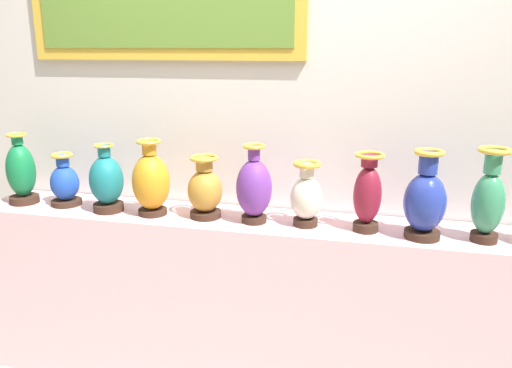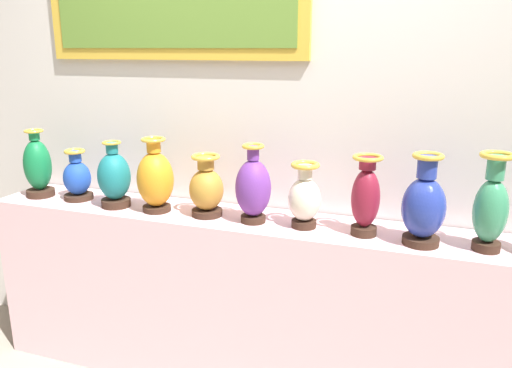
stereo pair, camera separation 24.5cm
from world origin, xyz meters
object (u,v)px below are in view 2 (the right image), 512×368
at_px(vase_burgundy, 366,197).
at_px(vase_ochre, 206,189).
at_px(vase_emerald, 38,167).
at_px(vase_teal, 114,178).
at_px(vase_sapphire, 77,178).
at_px(vase_cobalt, 424,206).
at_px(vase_amber, 155,179).
at_px(vase_violet, 253,188).
at_px(vase_jade, 491,207).
at_px(vase_ivory, 304,198).

bearing_deg(vase_burgundy, vase_ochre, 179.26).
distance_m(vase_emerald, vase_teal, 0.52).
bearing_deg(vase_teal, vase_emerald, 177.72).
relative_size(vase_sapphire, vase_cobalt, 0.71).
xyz_separation_m(vase_burgundy, vase_cobalt, (0.25, -0.03, -0.01)).
distance_m(vase_burgundy, vase_cobalt, 0.25).
relative_size(vase_teal, vase_amber, 0.91).
relative_size(vase_emerald, vase_burgundy, 1.04).
distance_m(vase_teal, vase_burgundy, 1.31).
bearing_deg(vase_teal, vase_violet, 0.78).
height_order(vase_emerald, vase_teal, vase_emerald).
bearing_deg(vase_emerald, vase_burgundy, -0.24).
relative_size(vase_amber, vase_violet, 1.00).
xyz_separation_m(vase_violet, vase_cobalt, (0.78, -0.03, 0.00)).
xyz_separation_m(vase_amber, vase_jade, (1.58, -0.00, 0.02)).
xyz_separation_m(vase_emerald, vase_amber, (0.77, -0.02, 0.00)).
bearing_deg(vase_sapphire, vase_ivory, -0.93).
bearing_deg(vase_burgundy, vase_ivory, 178.41).
height_order(vase_burgundy, vase_cobalt, vase_cobalt).
xyz_separation_m(vase_emerald, vase_violet, (1.30, -0.01, 0.00)).
height_order(vase_amber, vase_violet, same).
distance_m(vase_sapphire, vase_jade, 2.10).
xyz_separation_m(vase_amber, vase_violet, (0.53, 0.01, 0.00)).
bearing_deg(vase_jade, vase_cobalt, -175.65).
bearing_deg(vase_jade, vase_ochre, 179.00).
relative_size(vase_ivory, vase_burgundy, 0.85).
bearing_deg(vase_sapphire, vase_cobalt, -1.92).
relative_size(vase_amber, vase_ivory, 1.23).
relative_size(vase_teal, vase_violet, 0.92).
xyz_separation_m(vase_cobalt, vase_jade, (0.26, 0.02, 0.02)).
bearing_deg(vase_amber, vase_sapphire, 175.85).
xyz_separation_m(vase_amber, vase_ochre, (0.28, 0.02, -0.03)).
bearing_deg(vase_emerald, vase_ivory, 0.00).
distance_m(vase_violet, vase_ivory, 0.25).
bearing_deg(vase_teal, vase_ochre, 2.53).
distance_m(vase_ochre, vase_burgundy, 0.79).
distance_m(vase_ochre, vase_violet, 0.26).
distance_m(vase_amber, vase_burgundy, 1.07).
xyz_separation_m(vase_sapphire, vase_teal, (0.27, -0.04, 0.04)).
height_order(vase_teal, vase_violet, vase_violet).
distance_m(vase_ivory, vase_burgundy, 0.28).
xyz_separation_m(vase_ochre, vase_ivory, (0.51, -0.00, 0.00)).
xyz_separation_m(vase_teal, vase_ochre, (0.53, 0.02, -0.01)).
relative_size(vase_amber, vase_cobalt, 0.96).
distance_m(vase_sapphire, vase_teal, 0.28).
xyz_separation_m(vase_ivory, vase_cobalt, (0.53, -0.04, 0.03)).
height_order(vase_amber, vase_ochre, vase_amber).
distance_m(vase_ochre, vase_jade, 1.30).
relative_size(vase_ivory, vase_jade, 0.75).
distance_m(vase_emerald, vase_burgundy, 1.84).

